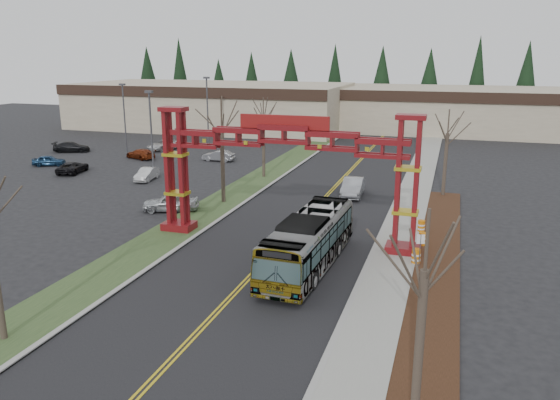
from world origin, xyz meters
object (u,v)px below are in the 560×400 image
at_px(bare_tree_right_near, 425,272).
at_px(bare_tree_right_far, 448,134).
at_px(parked_car_far_c, 72,147).
at_px(bare_tree_median_far, 263,119).
at_px(transit_bus, 309,242).
at_px(bare_tree_median_mid, 222,128).
at_px(parked_car_far_a, 219,156).
at_px(gateway_arch, 284,155).
at_px(street_sign, 420,244).
at_px(silver_sedan, 353,187).
at_px(light_pole_near, 151,128).
at_px(parked_car_near_a, 171,202).
at_px(retail_building_east, 453,109).
at_px(parked_car_far_b, 164,145).
at_px(light_pole_far, 207,106).
at_px(parked_car_near_b, 147,174).
at_px(parked_car_near_c, 73,167).
at_px(barrel_north, 421,227).
at_px(light_pole_mid, 124,113).
at_px(barrel_mid, 422,240).
at_px(parked_car_mid_a, 141,154).
at_px(retail_building_west, 212,105).
at_px(barrel_south, 416,257).
at_px(parked_car_mid_b, 49,161).

height_order(bare_tree_right_near, bare_tree_right_far, bare_tree_right_near).
relative_size(parked_car_far_c, bare_tree_median_far, 0.56).
bearing_deg(transit_bus, bare_tree_median_mid, 134.11).
bearing_deg(parked_car_far_a, gateway_arch, 33.33).
distance_m(bare_tree_right_far, street_sign, 18.79).
bearing_deg(silver_sedan, light_pole_near, 174.02).
relative_size(transit_bus, parked_car_near_a, 2.58).
xyz_separation_m(retail_building_east, bare_tree_right_near, (0.00, -79.22, 2.32)).
distance_m(parked_car_far_b, light_pole_far, 8.54).
xyz_separation_m(parked_car_near_b, parked_car_near_c, (-9.47, 0.68, -0.01)).
height_order(parked_car_far_b, barrel_north, parked_car_far_b).
relative_size(light_pole_mid, barrel_mid, 9.07).
height_order(silver_sedan, light_pole_mid, light_pole_mid).
relative_size(retail_building_east, parked_car_far_c, 8.30).
distance_m(parked_car_mid_a, barrel_mid, 41.16).
bearing_deg(light_pole_far, light_pole_near, -79.77).
relative_size(parked_car_near_b, parked_car_near_c, 0.86).
bearing_deg(retail_building_east, parked_car_far_a, -125.45).
bearing_deg(retail_building_west, barrel_mid, -53.16).
relative_size(retail_building_west, street_sign, 21.81).
relative_size(parked_car_far_b, parked_car_far_c, 1.06).
bearing_deg(barrel_south, street_sign, -64.35).
distance_m(parked_car_mid_a, light_pole_far, 13.95).
bearing_deg(bare_tree_median_mid, transit_bus, -48.20).
bearing_deg(parked_car_near_b, retail_building_west, 96.94).
bearing_deg(street_sign, parked_car_far_b, 137.51).
bearing_deg(bare_tree_right_near, parked_car_near_c, 140.54).
relative_size(retail_building_east, street_sign, 18.02).
bearing_deg(parked_car_far_b, parked_car_far_c, -134.24).
bearing_deg(parked_car_near_b, bare_tree_right_far, -3.41).
distance_m(silver_sedan, parked_car_near_c, 30.55).
xyz_separation_m(parked_car_near_b, barrel_north, (27.65, -8.88, -0.15)).
relative_size(parked_car_near_b, parked_car_far_b, 0.78).
xyz_separation_m(retail_building_west, bare_tree_median_mid, (22.00, -45.87, 2.70)).
height_order(parked_car_mid_a, barrel_north, parked_car_mid_a).
bearing_deg(barrel_north, parked_car_far_c, 155.95).
xyz_separation_m(gateway_arch, bare_tree_median_far, (-8.00, 18.56, 0.09)).
bearing_deg(parked_car_mid_a, silver_sedan, 92.29).
xyz_separation_m(transit_bus, barrel_mid, (6.29, 5.77, -1.13)).
xyz_separation_m(parked_car_near_b, barrel_south, (27.75, -15.27, -0.12)).
distance_m(parked_car_near_c, parked_car_far_c, 13.89).
height_order(bare_tree_median_mid, light_pole_near, light_pole_near).
xyz_separation_m(parked_car_mid_b, bare_tree_right_far, (43.44, -0.53, 5.03)).
bearing_deg(barrel_mid, bare_tree_median_mid, 159.73).
height_order(retail_building_east, parked_car_mid_b, retail_building_east).
height_order(parked_car_far_a, parked_car_far_b, parked_car_far_b).
bearing_deg(parked_car_far_c, parked_car_near_c, -163.41).
distance_m(parked_car_near_a, parked_car_mid_b, 25.64).
bearing_deg(parked_car_near_b, light_pole_mid, 120.73).
height_order(silver_sedan, bare_tree_median_mid, bare_tree_median_mid).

